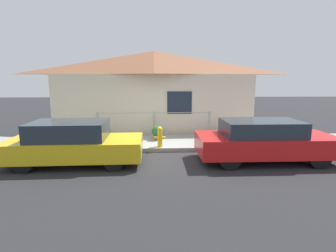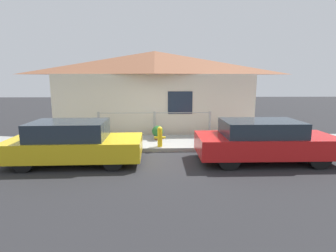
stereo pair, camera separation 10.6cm
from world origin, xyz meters
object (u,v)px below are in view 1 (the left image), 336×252
Objects in this scene: car_left at (74,143)px; fire_hydrant at (160,136)px; car_right at (264,140)px; potted_plant_near_hydrant at (157,132)px.

fire_hydrant is at bearing 27.08° from car_left.
car_right is 7.40× the size of potted_plant_near_hydrant.
fire_hydrant reaches higher than potted_plant_near_hydrant.
fire_hydrant is 1.28× the size of potted_plant_near_hydrant.
car_left is 5.91m from car_right.
car_right is at bearing -1.16° from car_left.
car_left is 5.48× the size of fire_hydrant.
potted_plant_near_hydrant is at bearing 94.52° from fire_hydrant.
car_left is 3.61m from potted_plant_near_hydrant.
fire_hydrant is 1.12m from potted_plant_near_hydrant.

